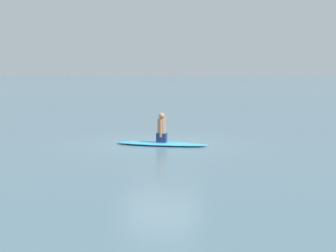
# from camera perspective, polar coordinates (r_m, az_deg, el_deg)

# --- Properties ---
(ground_plane) EXTENTS (400.00, 400.00, 0.00)m
(ground_plane) POSITION_cam_1_polar(r_m,az_deg,el_deg) (15.81, -0.94, -2.09)
(ground_plane) COLOR slate
(surfboard) EXTENTS (3.02, 1.13, 0.10)m
(surfboard) POSITION_cam_1_polar(r_m,az_deg,el_deg) (15.54, -0.73, -2.06)
(surfboard) COLOR #339EC6
(surfboard) RESTS_ON ground
(person_paddler) EXTENTS (0.34, 0.41, 0.93)m
(person_paddler) POSITION_cam_1_polar(r_m,az_deg,el_deg) (15.47, -0.73, -0.33)
(person_paddler) COLOR navy
(person_paddler) RESTS_ON surfboard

